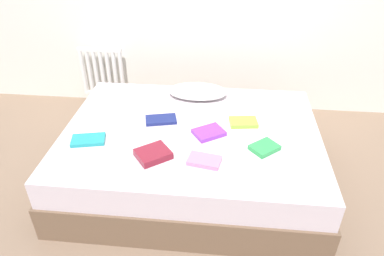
{
  "coord_description": "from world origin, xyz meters",
  "views": [
    {
      "loc": [
        0.24,
        -2.3,
        2.03
      ],
      "look_at": [
        0.0,
        0.05,
        0.48
      ],
      "focal_mm": 33.52,
      "sensor_mm": 36.0,
      "label": 1
    }
  ],
  "objects_px": {
    "pillow": "(198,91)",
    "textbook_pink": "(204,161)",
    "textbook_green": "(264,148)",
    "textbook_lime": "(243,122)",
    "textbook_navy": "(161,120)",
    "textbook_teal": "(88,140)",
    "textbook_maroon": "(153,154)",
    "textbook_purple": "(209,132)",
    "bed": "(191,155)",
    "radiator": "(102,72)"
  },
  "relations": [
    {
      "from": "textbook_maroon",
      "to": "textbook_green",
      "type": "distance_m",
      "value": 0.79
    },
    {
      "from": "textbook_green",
      "to": "textbook_purple",
      "type": "bearing_deg",
      "value": 118.35
    },
    {
      "from": "radiator",
      "to": "textbook_pink",
      "type": "height_order",
      "value": "radiator"
    },
    {
      "from": "textbook_green",
      "to": "textbook_navy",
      "type": "height_order",
      "value": "textbook_green"
    },
    {
      "from": "pillow",
      "to": "textbook_pink",
      "type": "relative_size",
      "value": 2.39
    },
    {
      "from": "radiator",
      "to": "textbook_navy",
      "type": "distance_m",
      "value": 1.4
    },
    {
      "from": "textbook_green",
      "to": "textbook_navy",
      "type": "xyz_separation_m",
      "value": [
        -0.8,
        0.3,
        -0.0
      ]
    },
    {
      "from": "textbook_maroon",
      "to": "textbook_purple",
      "type": "height_order",
      "value": "textbook_maroon"
    },
    {
      "from": "pillow",
      "to": "textbook_purple",
      "type": "height_order",
      "value": "pillow"
    },
    {
      "from": "textbook_lime",
      "to": "textbook_maroon",
      "type": "bearing_deg",
      "value": -149.85
    },
    {
      "from": "textbook_green",
      "to": "textbook_lime",
      "type": "distance_m",
      "value": 0.36
    },
    {
      "from": "textbook_lime",
      "to": "textbook_purple",
      "type": "xyz_separation_m",
      "value": [
        -0.26,
        -0.17,
        0.0
      ]
    },
    {
      "from": "textbook_teal",
      "to": "textbook_purple",
      "type": "height_order",
      "value": "textbook_purple"
    },
    {
      "from": "bed",
      "to": "textbook_lime",
      "type": "distance_m",
      "value": 0.5
    },
    {
      "from": "bed",
      "to": "textbook_purple",
      "type": "xyz_separation_m",
      "value": [
        0.14,
        -0.05,
        0.27
      ]
    },
    {
      "from": "textbook_green",
      "to": "textbook_purple",
      "type": "height_order",
      "value": "textbook_green"
    },
    {
      "from": "bed",
      "to": "textbook_green",
      "type": "bearing_deg",
      "value": -20.8
    },
    {
      "from": "radiator",
      "to": "textbook_green",
      "type": "height_order",
      "value": "radiator"
    },
    {
      "from": "textbook_pink",
      "to": "textbook_teal",
      "type": "bearing_deg",
      "value": -179.75
    },
    {
      "from": "pillow",
      "to": "textbook_navy",
      "type": "distance_m",
      "value": 0.51
    },
    {
      "from": "textbook_pink",
      "to": "textbook_purple",
      "type": "bearing_deg",
      "value": 99.28
    },
    {
      "from": "textbook_maroon",
      "to": "textbook_lime",
      "type": "bearing_deg",
      "value": 0.89
    },
    {
      "from": "bed",
      "to": "textbook_maroon",
      "type": "bearing_deg",
      "value": -121.52
    },
    {
      "from": "bed",
      "to": "textbook_purple",
      "type": "distance_m",
      "value": 0.31
    },
    {
      "from": "textbook_navy",
      "to": "pillow",
      "type": "bearing_deg",
      "value": 45.43
    },
    {
      "from": "textbook_navy",
      "to": "textbook_teal",
      "type": "relative_size",
      "value": 1.01
    },
    {
      "from": "pillow",
      "to": "textbook_navy",
      "type": "bearing_deg",
      "value": -120.84
    },
    {
      "from": "textbook_maroon",
      "to": "textbook_lime",
      "type": "height_order",
      "value": "textbook_maroon"
    },
    {
      "from": "bed",
      "to": "textbook_green",
      "type": "xyz_separation_m",
      "value": [
        0.54,
        -0.21,
        0.27
      ]
    },
    {
      "from": "textbook_pink",
      "to": "textbook_navy",
      "type": "height_order",
      "value": "textbook_pink"
    },
    {
      "from": "pillow",
      "to": "textbook_purple",
      "type": "xyz_separation_m",
      "value": [
        0.13,
        -0.58,
        -0.04
      ]
    },
    {
      "from": "pillow",
      "to": "textbook_pink",
      "type": "height_order",
      "value": "pillow"
    },
    {
      "from": "textbook_green",
      "to": "textbook_teal",
      "type": "bearing_deg",
      "value": 140.35
    },
    {
      "from": "textbook_teal",
      "to": "radiator",
      "type": "bearing_deg",
      "value": 91.62
    },
    {
      "from": "pillow",
      "to": "textbook_pink",
      "type": "distance_m",
      "value": 0.94
    },
    {
      "from": "pillow",
      "to": "textbook_teal",
      "type": "relative_size",
      "value": 2.18
    },
    {
      "from": "textbook_green",
      "to": "textbook_purple",
      "type": "distance_m",
      "value": 0.43
    },
    {
      "from": "textbook_lime",
      "to": "textbook_navy",
      "type": "bearing_deg",
      "value": 174.24
    },
    {
      "from": "textbook_green",
      "to": "textbook_teal",
      "type": "relative_size",
      "value": 0.79
    },
    {
      "from": "textbook_navy",
      "to": "textbook_green",
      "type": "bearing_deg",
      "value": -34.53
    },
    {
      "from": "textbook_maroon",
      "to": "textbook_purple",
      "type": "bearing_deg",
      "value": 3.74
    },
    {
      "from": "radiator",
      "to": "textbook_navy",
      "type": "height_order",
      "value": "radiator"
    },
    {
      "from": "textbook_maroon",
      "to": "textbook_pink",
      "type": "relative_size",
      "value": 1.0
    },
    {
      "from": "textbook_pink",
      "to": "textbook_teal",
      "type": "xyz_separation_m",
      "value": [
        -0.87,
        0.16,
        -0.0
      ]
    },
    {
      "from": "textbook_lime",
      "to": "textbook_teal",
      "type": "xyz_separation_m",
      "value": [
        -1.14,
        -0.36,
        -0.0
      ]
    },
    {
      "from": "bed",
      "to": "textbook_maroon",
      "type": "xyz_separation_m",
      "value": [
        -0.23,
        -0.37,
        0.28
      ]
    },
    {
      "from": "textbook_green",
      "to": "textbook_maroon",
      "type": "bearing_deg",
      "value": 151.08
    },
    {
      "from": "pillow",
      "to": "radiator",
      "type": "bearing_deg",
      "value": 148.95
    },
    {
      "from": "textbook_green",
      "to": "bed",
      "type": "bearing_deg",
      "value": 118.29
    },
    {
      "from": "textbook_pink",
      "to": "textbook_teal",
      "type": "relative_size",
      "value": 0.91
    }
  ]
}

